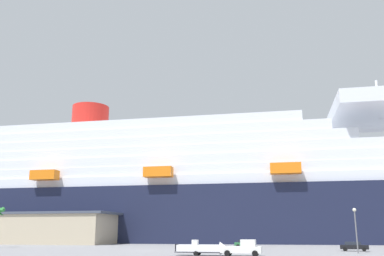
# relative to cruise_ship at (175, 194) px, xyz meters

# --- Properties ---
(ground_plane) EXTENTS (600.00, 600.00, 0.00)m
(ground_plane) POSITION_rel_cruise_ship_xyz_m (12.13, -25.28, -14.97)
(ground_plane) COLOR gray
(cruise_ship) EXTENTS (240.27, 49.88, 55.20)m
(cruise_ship) POSITION_rel_cruise_ship_xyz_m (0.00, 0.00, 0.00)
(cruise_ship) COLOR #191E38
(cruise_ship) RESTS_ON ground_plane
(terminal_building) EXTENTS (72.16, 23.45, 8.34)m
(terminal_building) POSITION_rel_cruise_ship_xyz_m (-44.99, -23.79, -10.78)
(terminal_building) COLOR #B7A88C
(terminal_building) RESTS_ON ground_plane
(pickup_truck) EXTENTS (5.68, 2.48, 2.20)m
(pickup_truck) POSITION_rel_cruise_ship_xyz_m (32.05, -69.43, -13.92)
(pickup_truck) COLOR white
(pickup_truck) RESTS_ON ground_plane
(small_boat_on_trailer) EXTENTS (8.71, 2.23, 2.15)m
(small_boat_on_trailer) POSITION_rel_cruise_ship_xyz_m (26.63, -69.67, -14.01)
(small_boat_on_trailer) COLOR #595960
(small_boat_on_trailer) RESTS_ON ground_plane
(street_lamp) EXTENTS (0.56, 0.56, 6.88)m
(street_lamp) POSITION_rel_cruise_ship_xyz_m (47.98, -57.27, -10.39)
(street_lamp) COLOR slate
(street_lamp) RESTS_ON ground_plane
(parked_car_black_coupe) EXTENTS (4.80, 2.42, 1.58)m
(parked_car_black_coupe) POSITION_rel_cruise_ship_xyz_m (48.13, -49.26, -14.13)
(parked_car_black_coupe) COLOR black
(parked_car_black_coupe) RESTS_ON ground_plane
(parked_car_green_wagon) EXTENTS (4.41, 2.21, 1.58)m
(parked_car_green_wagon) POSITION_rel_cruise_ship_xyz_m (27.34, -36.79, -14.14)
(parked_car_green_wagon) COLOR #2D723F
(parked_car_green_wagon) RESTS_ON ground_plane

